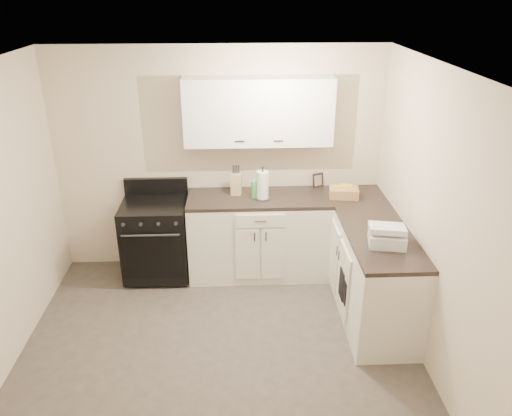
{
  "coord_description": "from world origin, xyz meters",
  "views": [
    {
      "loc": [
        0.17,
        -3.46,
        3.06
      ],
      "look_at": [
        0.36,
        0.85,
        1.1
      ],
      "focal_mm": 35.0,
      "sensor_mm": 36.0,
      "label": 1
    }
  ],
  "objects_px": {
    "stove": "(156,239)",
    "knife_block": "(236,184)",
    "countertop_grill": "(387,238)",
    "paper_towel": "(263,185)",
    "wicker_basket": "(344,193)"
  },
  "relations": [
    {
      "from": "stove",
      "to": "knife_block",
      "type": "distance_m",
      "value": 1.09
    },
    {
      "from": "paper_towel",
      "to": "wicker_basket",
      "type": "relative_size",
      "value": 0.99
    },
    {
      "from": "stove",
      "to": "countertop_grill",
      "type": "relative_size",
      "value": 2.71
    },
    {
      "from": "knife_block",
      "to": "wicker_basket",
      "type": "bearing_deg",
      "value": 1.23
    },
    {
      "from": "stove",
      "to": "knife_block",
      "type": "height_order",
      "value": "knife_block"
    },
    {
      "from": "knife_block",
      "to": "wicker_basket",
      "type": "height_order",
      "value": "knife_block"
    },
    {
      "from": "knife_block",
      "to": "countertop_grill",
      "type": "distance_m",
      "value": 1.78
    },
    {
      "from": "knife_block",
      "to": "stove",
      "type": "bearing_deg",
      "value": -165.65
    },
    {
      "from": "paper_towel",
      "to": "countertop_grill",
      "type": "distance_m",
      "value": 1.49
    },
    {
      "from": "paper_towel",
      "to": "wicker_basket",
      "type": "bearing_deg",
      "value": 0.24
    },
    {
      "from": "countertop_grill",
      "to": "paper_towel",
      "type": "bearing_deg",
      "value": 145.48
    },
    {
      "from": "wicker_basket",
      "to": "countertop_grill",
      "type": "relative_size",
      "value": 0.99
    },
    {
      "from": "knife_block",
      "to": "wicker_basket",
      "type": "distance_m",
      "value": 1.17
    },
    {
      "from": "knife_block",
      "to": "wicker_basket",
      "type": "xyz_separation_m",
      "value": [
        1.16,
        -0.13,
        -0.07
      ]
    },
    {
      "from": "stove",
      "to": "wicker_basket",
      "type": "xyz_separation_m",
      "value": [
        2.06,
        -0.02,
        0.53
      ]
    }
  ]
}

